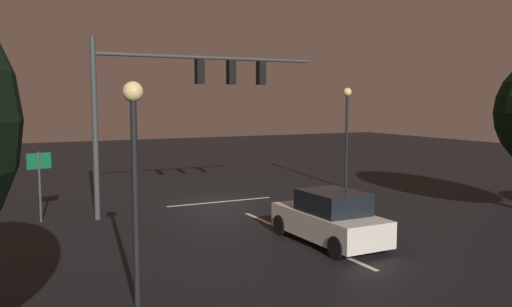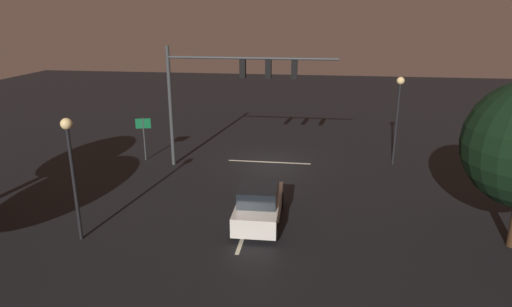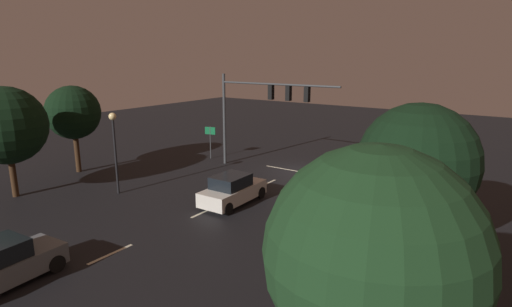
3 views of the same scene
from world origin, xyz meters
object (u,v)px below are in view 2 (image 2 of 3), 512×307
at_px(car_approaching, 259,204).
at_px(street_lamp_right_kerb, 71,156).
at_px(traffic_signal_assembly, 229,81).
at_px(street_lamp_left_kerb, 398,104).
at_px(route_sign, 144,130).

height_order(car_approaching, street_lamp_right_kerb, street_lamp_right_kerb).
bearing_deg(traffic_signal_assembly, street_lamp_left_kerb, -169.27).
bearing_deg(traffic_signal_assembly, street_lamp_right_kerb, 65.82).
bearing_deg(traffic_signal_assembly, car_approaching, 111.00).
bearing_deg(route_sign, street_lamp_right_kerb, 96.79).
distance_m(street_lamp_right_kerb, route_sign, 10.16).
height_order(car_approaching, route_sign, route_sign).
height_order(street_lamp_left_kerb, street_lamp_right_kerb, street_lamp_left_kerb).
bearing_deg(car_approaching, street_lamp_left_kerb, -128.72).
bearing_deg(traffic_signal_assembly, route_sign, -5.98).
xyz_separation_m(traffic_signal_assembly, street_lamp_right_kerb, (4.22, 9.41, -1.55)).
bearing_deg(car_approaching, route_sign, -42.59).
xyz_separation_m(traffic_signal_assembly, car_approaching, (-2.61, 6.81, -4.24)).
bearing_deg(route_sign, traffic_signal_assembly, 174.02).
distance_m(car_approaching, route_sign, 10.96).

